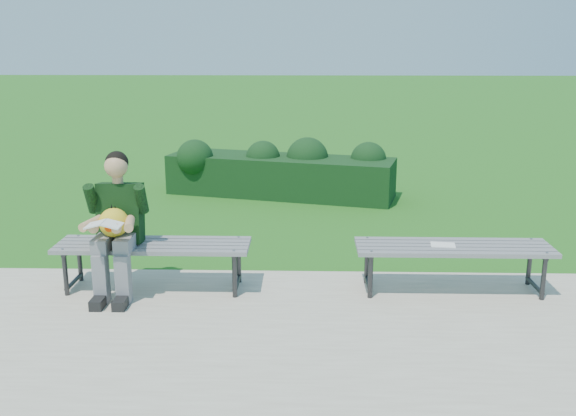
{
  "coord_description": "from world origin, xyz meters",
  "views": [
    {
      "loc": [
        0.38,
        -6.19,
        2.29
      ],
      "look_at": [
        0.22,
        -0.28,
        0.76
      ],
      "focal_mm": 40.0,
      "sensor_mm": 36.0,
      "label": 1
    }
  ],
  "objects_px": {
    "seated_boy": "(117,221)",
    "paper_sheet": "(443,245)",
    "bench_right": "(453,251)",
    "bench_left": "(153,249)",
    "hedge": "(281,171)"
  },
  "relations": [
    {
      "from": "hedge",
      "to": "paper_sheet",
      "type": "xyz_separation_m",
      "value": [
        1.65,
        -3.94,
        0.09
      ]
    },
    {
      "from": "bench_right",
      "to": "paper_sheet",
      "type": "distance_m",
      "value": 0.12
    },
    {
      "from": "bench_left",
      "to": "paper_sheet",
      "type": "bearing_deg",
      "value": 0.37
    },
    {
      "from": "hedge",
      "to": "seated_boy",
      "type": "height_order",
      "value": "seated_boy"
    },
    {
      "from": "hedge",
      "to": "seated_boy",
      "type": "bearing_deg",
      "value": -108.42
    },
    {
      "from": "bench_left",
      "to": "paper_sheet",
      "type": "relative_size",
      "value": 7.52
    },
    {
      "from": "hedge",
      "to": "bench_right",
      "type": "xyz_separation_m",
      "value": [
        1.75,
        -3.94,
        0.04
      ]
    },
    {
      "from": "paper_sheet",
      "to": "bench_right",
      "type": "bearing_deg",
      "value": -0.0
    },
    {
      "from": "bench_right",
      "to": "paper_sheet",
      "type": "xyz_separation_m",
      "value": [
        -0.1,
        0.0,
        0.06
      ]
    },
    {
      "from": "paper_sheet",
      "to": "hedge",
      "type": "bearing_deg",
      "value": 112.72
    },
    {
      "from": "bench_left",
      "to": "seated_boy",
      "type": "height_order",
      "value": "seated_boy"
    },
    {
      "from": "seated_boy",
      "to": "paper_sheet",
      "type": "relative_size",
      "value": 5.49
    },
    {
      "from": "seated_boy",
      "to": "paper_sheet",
      "type": "distance_m",
      "value": 3.01
    },
    {
      "from": "bench_left",
      "to": "bench_right",
      "type": "bearing_deg",
      "value": 0.36
    },
    {
      "from": "hedge",
      "to": "seated_boy",
      "type": "relative_size",
      "value": 2.7
    }
  ]
}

